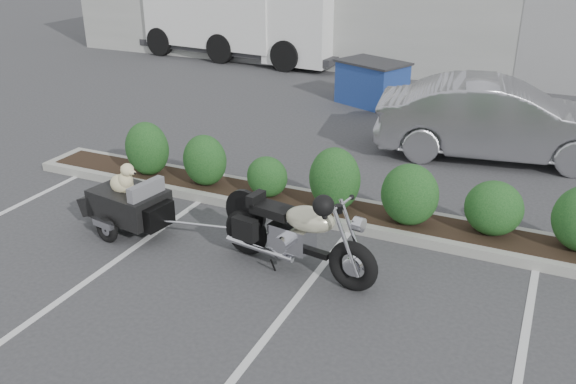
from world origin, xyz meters
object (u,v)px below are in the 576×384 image
at_px(motorcycle, 296,235).
at_px(delivery_truck, 244,8).
at_px(pet_trailer, 129,202).
at_px(sedan, 499,120).
at_px(dumpster, 372,83).

bearing_deg(motorcycle, delivery_truck, 129.95).
xyz_separation_m(pet_trailer, delivery_truck, (-4.70, 12.45, 1.20)).
bearing_deg(pet_trailer, sedan, 59.74).
bearing_deg(dumpster, sedan, -15.67).
height_order(motorcycle, delivery_truck, delivery_truck).
relative_size(pet_trailer, dumpster, 0.95).
relative_size(motorcycle, dumpster, 1.18).
bearing_deg(delivery_truck, sedan, -30.69).
xyz_separation_m(dumpster, delivery_truck, (-5.88, 4.00, 1.11)).
relative_size(sedan, dumpster, 2.33).
relative_size(pet_trailer, delivery_truck, 0.25).
bearing_deg(pet_trailer, motorcycle, 8.44).
height_order(pet_trailer, delivery_truck, delivery_truck).
xyz_separation_m(motorcycle, dumpster, (-1.60, 8.48, 0.02)).
bearing_deg(motorcycle, pet_trailer, -171.56).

